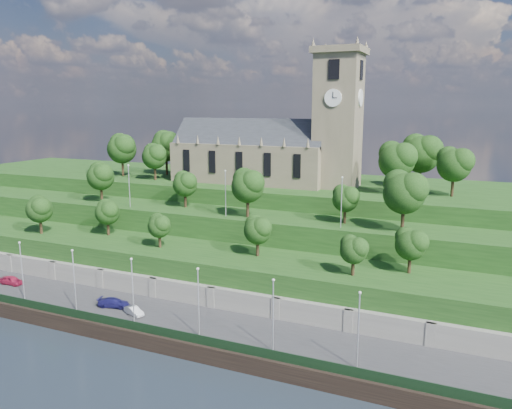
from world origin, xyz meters
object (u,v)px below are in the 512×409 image
at_px(car_left, 11,280).
at_px(car_right, 114,303).
at_px(church, 273,146).
at_px(car_middle, 134,311).

distance_m(car_left, car_right, 21.38).
distance_m(church, car_left, 53.46).
bearing_deg(car_right, car_middle, -117.50).
relative_size(church, car_middle, 11.14).
distance_m(church, car_middle, 46.18).
relative_size(car_middle, car_right, 0.76).
bearing_deg(car_left, church, -38.54).
height_order(church, car_right, church).
xyz_separation_m(church, car_right, (-8.77, -40.30, -19.86)).
relative_size(church, car_right, 8.52).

